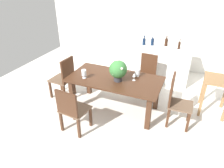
% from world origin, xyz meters
% --- Properties ---
extents(ground_plane, '(7.04, 7.04, 0.00)m').
position_xyz_m(ground_plane, '(0.00, 0.00, 0.00)').
color(ground_plane, silver).
extents(back_wall, '(6.40, 0.10, 2.60)m').
position_xyz_m(back_wall, '(0.00, 2.60, 1.30)').
color(back_wall, white).
rests_on(back_wall, ground).
extents(dining_table, '(1.89, 0.97, 0.73)m').
position_xyz_m(dining_table, '(0.00, -0.00, 0.61)').
color(dining_table, '#422616').
rests_on(dining_table, ground).
extents(chair_far_right, '(0.46, 0.46, 0.95)m').
position_xyz_m(chair_far_right, '(0.43, 0.96, 0.52)').
color(chair_far_right, '#422616').
rests_on(chair_far_right, ground).
extents(chair_head_end, '(0.50, 0.48, 0.99)m').
position_xyz_m(chair_head_end, '(-1.23, -0.01, 0.54)').
color(chair_head_end, '#422616').
rests_on(chair_head_end, ground).
extents(chair_foot_end, '(0.45, 0.43, 1.03)m').
position_xyz_m(chair_foot_end, '(1.23, -0.01, 0.55)').
color(chair_foot_end, '#422616').
rests_on(chair_foot_end, ground).
extents(chair_near_left, '(0.51, 0.49, 0.91)m').
position_xyz_m(chair_near_left, '(-0.43, -0.97, 0.51)').
color(chair_near_left, '#422616').
rests_on(chair_near_left, ground).
extents(flower_centerpiece, '(0.35, 0.35, 0.42)m').
position_xyz_m(flower_centerpiece, '(0.09, -0.06, 0.97)').
color(flower_centerpiece, '#333338').
rests_on(flower_centerpiece, dining_table).
extents(crystal_vase_left, '(0.10, 0.10, 0.18)m').
position_xyz_m(crystal_vase_left, '(-0.58, -0.22, 0.85)').
color(crystal_vase_left, silver).
rests_on(crystal_vase_left, dining_table).
extents(crystal_vase_center_near, '(0.11, 0.11, 0.16)m').
position_xyz_m(crystal_vase_center_near, '(0.39, 0.28, 0.83)').
color(crystal_vase_center_near, silver).
rests_on(crystal_vase_center_near, dining_table).
extents(wine_glass, '(0.06, 0.06, 0.17)m').
position_xyz_m(wine_glass, '(0.38, 0.07, 0.85)').
color(wine_glass, silver).
rests_on(wine_glass, dining_table).
extents(kitchen_counter, '(1.83, 0.64, 0.94)m').
position_xyz_m(kitchen_counter, '(0.44, 1.75, 0.47)').
color(kitchen_counter, white).
rests_on(kitchen_counter, ground).
extents(wine_bottle_dark, '(0.08, 0.08, 0.25)m').
position_xyz_m(wine_bottle_dark, '(0.13, 1.68, 1.03)').
color(wine_bottle_dark, '#0F1E38').
rests_on(wine_bottle_dark, kitchen_counter).
extents(wine_bottle_clear, '(0.08, 0.08, 0.26)m').
position_xyz_m(wine_bottle_clear, '(0.68, 1.83, 1.04)').
color(wine_bottle_clear, black).
rests_on(wine_bottle_clear, kitchen_counter).
extents(wine_bottle_green, '(0.06, 0.06, 0.26)m').
position_xyz_m(wine_bottle_green, '(1.01, 1.72, 1.03)').
color(wine_bottle_green, black).
rests_on(wine_bottle_green, kitchen_counter).
extents(wine_bottle_amber, '(0.08, 0.08, 0.22)m').
position_xyz_m(wine_bottle_amber, '(0.34, 1.74, 1.03)').
color(wine_bottle_amber, '#0F1E38').
rests_on(wine_bottle_amber, kitchen_counter).
extents(side_table, '(0.53, 0.59, 0.78)m').
position_xyz_m(side_table, '(1.93, 0.69, 0.58)').
color(side_table, olive).
rests_on(side_table, ground).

